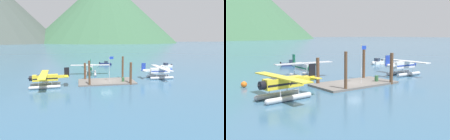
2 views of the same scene
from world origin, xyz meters
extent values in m
plane|color=#38607F|center=(0.00, 0.00, 0.00)|extent=(1200.00, 1200.00, 0.00)
cube|color=#66605B|center=(0.00, 0.00, 0.15)|extent=(12.38, 6.46, 0.30)
cylinder|color=brown|center=(-3.93, -2.90, 2.62)|extent=(0.42, 0.42, 5.25)
cylinder|color=brown|center=(4.70, -3.06, 2.36)|extent=(0.51, 0.51, 4.72)
cylinder|color=brown|center=(-4.64, 2.85, 2.04)|extent=(0.50, 0.50, 4.08)
cylinder|color=brown|center=(4.31, 2.71, 2.73)|extent=(0.45, 0.45, 5.46)
cylinder|color=silver|center=(0.48, -1.01, 3.10)|extent=(0.08, 0.08, 5.60)
cube|color=#1E3DB2|center=(0.93, -1.01, 5.55)|extent=(0.90, 0.03, 0.56)
sphere|color=gold|center=(0.48, -1.01, 5.95)|extent=(0.10, 0.10, 0.10)
cylinder|color=#33663D|center=(3.52, -1.12, 0.74)|extent=(0.58, 0.58, 0.88)
torus|color=#33663D|center=(3.52, -1.12, 0.74)|extent=(0.62, 0.62, 0.04)
sphere|color=orange|center=(-13.99, 7.69, 0.43)|extent=(0.85, 0.85, 0.85)
cylinder|color=#B7BABF|center=(13.48, 3.25, 0.32)|extent=(5.61, 0.76, 0.64)
sphere|color=#B7BABF|center=(16.28, 3.19, 0.32)|extent=(0.64, 0.64, 0.64)
cylinder|color=#B7BABF|center=(13.43, 0.75, 0.32)|extent=(5.61, 0.76, 0.64)
sphere|color=#B7BABF|center=(16.23, 0.69, 0.32)|extent=(0.64, 0.64, 0.64)
cylinder|color=#B7BABF|center=(14.68, 3.22, 0.99)|extent=(0.10, 0.10, 0.70)
cylinder|color=#B7BABF|center=(12.28, 3.27, 0.99)|extent=(0.10, 0.10, 0.70)
cylinder|color=#B7BABF|center=(14.63, 0.72, 0.99)|extent=(0.10, 0.10, 0.70)
cylinder|color=#B7BABF|center=(12.23, 0.77, 0.99)|extent=(0.10, 0.10, 0.70)
cube|color=white|center=(13.46, 2.00, 1.94)|extent=(4.83, 1.34, 1.20)
cube|color=#1E389E|center=(13.46, 2.00, 1.84)|extent=(4.73, 1.36, 0.24)
cube|color=#283347|center=(14.54, 1.97, 2.27)|extent=(1.12, 1.08, 0.56)
cube|color=white|center=(13.76, 1.99, 2.61)|extent=(1.62, 10.43, 0.14)
cylinder|color=#1E389E|center=(13.80, 4.19, 2.27)|extent=(0.09, 0.62, 0.84)
cylinder|color=#1E389E|center=(13.71, -0.21, 2.27)|extent=(0.09, 0.62, 0.84)
cylinder|color=#1E389E|center=(16.16, 1.94, 1.94)|extent=(0.62, 0.97, 0.96)
cone|color=black|center=(16.61, 1.93, 1.94)|extent=(0.36, 0.37, 0.36)
cube|color=white|center=(10.21, 2.07, 2.04)|extent=(2.21, 0.49, 0.56)
cube|color=#1E389E|center=(9.31, 2.09, 2.89)|extent=(1.00, 0.14, 1.90)
cube|color=white|center=(9.41, 2.08, 2.14)|extent=(0.87, 3.22, 0.10)
cylinder|color=#B7BABF|center=(-1.73, 9.85, 0.32)|extent=(1.05, 5.63, 0.64)
sphere|color=#B7BABF|center=(-1.93, 7.06, 0.32)|extent=(0.64, 0.64, 0.64)
cylinder|color=#B7BABF|center=(-4.22, 10.03, 0.32)|extent=(1.05, 5.63, 0.64)
sphere|color=#B7BABF|center=(-4.43, 7.24, 0.32)|extent=(0.64, 0.64, 0.64)
cylinder|color=#B7BABF|center=(-1.82, 8.65, 0.99)|extent=(0.10, 0.10, 0.70)
cylinder|color=#B7BABF|center=(-1.64, 11.05, 0.99)|extent=(0.10, 0.10, 0.70)
cylinder|color=#B7BABF|center=(-4.31, 8.84, 0.99)|extent=(0.10, 0.10, 0.70)
cylinder|color=#B7BABF|center=(-4.13, 11.23, 0.99)|extent=(0.10, 0.10, 0.70)
cube|color=silver|center=(-2.97, 9.94, 1.94)|extent=(1.59, 4.88, 1.20)
cube|color=#196B47|center=(-2.97, 9.94, 1.84)|extent=(1.60, 4.78, 0.24)
cube|color=#283347|center=(-3.05, 8.87, 2.27)|extent=(1.13, 1.17, 0.56)
cube|color=silver|center=(-3.00, 9.64, 2.61)|extent=(10.47, 2.16, 0.14)
cylinder|color=#196B47|center=(-0.80, 9.48, 2.27)|extent=(0.63, 0.13, 0.84)
cylinder|color=#196B47|center=(-5.19, 9.80, 2.27)|extent=(0.63, 0.13, 0.84)
cylinder|color=#196B47|center=(-3.17, 7.25, 1.94)|extent=(1.00, 0.67, 0.96)
cone|color=black|center=(-3.21, 6.80, 1.94)|extent=(0.38, 0.38, 0.36)
cube|color=silver|center=(-2.74, 13.18, 2.04)|extent=(0.60, 2.23, 0.56)
cube|color=#196B47|center=(-2.67, 14.08, 2.89)|extent=(0.19, 1.01, 1.90)
cube|color=silver|center=(-2.68, 13.98, 2.14)|extent=(3.25, 1.03, 0.10)
cylinder|color=#B7BABF|center=(-12.47, -3.52, 0.32)|extent=(5.64, 1.20, 0.64)
sphere|color=#B7BABF|center=(-15.25, -3.80, 0.32)|extent=(0.64, 0.64, 0.64)
cylinder|color=#B7BABF|center=(-12.72, -1.03, 0.32)|extent=(5.64, 1.20, 0.64)
sphere|color=#B7BABF|center=(-15.50, -1.32, 0.32)|extent=(0.64, 0.64, 0.64)
cylinder|color=#B7BABF|center=(-13.66, -3.64, 0.99)|extent=(0.10, 0.10, 0.70)
cylinder|color=#B7BABF|center=(-11.27, -3.40, 0.99)|extent=(0.10, 0.10, 0.70)
cylinder|color=#B7BABF|center=(-13.91, -1.15, 0.99)|extent=(0.10, 0.10, 0.70)
cylinder|color=#B7BABF|center=(-11.52, -0.91, 0.99)|extent=(0.10, 0.10, 0.70)
cube|color=yellow|center=(-12.59, -2.28, 1.94)|extent=(4.90, 1.72, 1.20)
cube|color=black|center=(-12.59, -2.28, 1.84)|extent=(4.81, 1.73, 0.24)
cube|color=#283347|center=(-13.67, -2.38, 2.27)|extent=(1.20, 1.16, 0.56)
cube|color=yellow|center=(-12.89, -2.31, 2.61)|extent=(2.45, 10.49, 0.14)
cylinder|color=black|center=(-12.67, -4.49, 2.27)|extent=(0.14, 0.63, 0.84)
cylinder|color=black|center=(-13.11, -0.12, 2.27)|extent=(0.14, 0.63, 0.84)
cylinder|color=black|center=(-15.28, -2.55, 1.94)|extent=(0.69, 1.02, 0.96)
cone|color=black|center=(-15.73, -2.59, 1.94)|extent=(0.38, 0.39, 0.36)
cube|color=yellow|center=(-9.36, -1.95, 2.04)|extent=(2.23, 0.66, 0.56)
cube|color=black|center=(-8.46, -1.85, 2.89)|extent=(1.01, 0.22, 1.90)
cube|color=yellow|center=(-8.56, -1.86, 2.14)|extent=(1.12, 3.26, 0.10)
cube|color=navy|center=(3.59, 27.94, 0.35)|extent=(4.46, 2.93, 0.70)
sphere|color=navy|center=(5.55, 27.17, 0.35)|extent=(0.70, 0.70, 0.70)
cube|color=#283347|center=(3.87, 27.83, 1.10)|extent=(1.52, 1.46, 0.80)
cube|color=black|center=(1.47, 28.77, 0.60)|extent=(0.43, 0.45, 0.80)
cube|color=silver|center=(23.42, 18.69, 0.35)|extent=(4.45, 2.60, 0.70)
sphere|color=silver|center=(21.40, 18.11, 0.35)|extent=(0.70, 0.70, 0.70)
cube|color=#283347|center=(23.13, 18.61, 1.10)|extent=(1.46, 1.39, 0.80)
cube|color=black|center=(25.61, 19.32, 0.60)|extent=(0.41, 0.43, 0.80)
camera|label=1|loc=(-5.79, -40.16, 9.52)|focal=29.82mm
camera|label=2|loc=(-26.36, -31.31, 7.48)|focal=44.37mm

